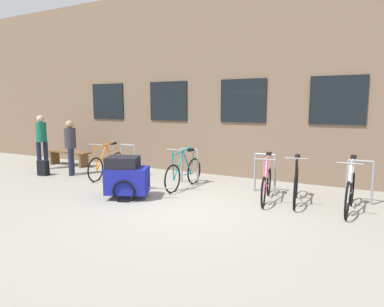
{
  "coord_description": "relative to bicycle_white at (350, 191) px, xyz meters",
  "views": [
    {
      "loc": [
        3.13,
        -5.82,
        2.05
      ],
      "look_at": [
        -0.75,
        1.6,
        0.84
      ],
      "focal_mm": 31.81,
      "sensor_mm": 36.0,
      "label": 1
    }
  ],
  "objects": [
    {
      "name": "ground_plane",
      "position": [
        -2.88,
        -1.26,
        -0.39
      ],
      "size": [
        42.0,
        42.0,
        0.0
      ],
      "primitive_type": "plane",
      "color": "gray"
    },
    {
      "name": "storefront_building",
      "position": [
        -2.88,
        5.67,
        2.33
      ],
      "size": [
        28.0,
        7.5,
        5.44
      ],
      "color": "#7A604C",
      "rests_on": "ground"
    },
    {
      "name": "bike_rack",
      "position": [
        -2.86,
        0.64,
        0.15
      ],
      "size": [
        6.53,
        0.05,
        0.92
      ],
      "color": "gray",
      "rests_on": "ground"
    },
    {
      "name": "bicycle_white",
      "position": [
        0.0,
        0.0,
        0.0
      ],
      "size": [
        0.44,
        1.74,
        1.07
      ],
      "color": "black",
      "rests_on": "ground"
    },
    {
      "name": "bicycle_teal",
      "position": [
        -3.75,
        0.14,
        -0.01
      ],
      "size": [
        0.44,
        1.75,
        1.04
      ],
      "color": "black",
      "rests_on": "ground"
    },
    {
      "name": "bicycle_pink",
      "position": [
        -1.64,
        -0.01,
        -0.02
      ],
      "size": [
        0.44,
        1.66,
        1.02
      ],
      "color": "black",
      "rests_on": "ground"
    },
    {
      "name": "bicycle_orange",
      "position": [
        -6.26,
        0.19,
        -0.02
      ],
      "size": [
        0.44,
        1.72,
        1.02
      ],
      "color": "black",
      "rests_on": "ground"
    },
    {
      "name": "bicycle_black",
      "position": [
        -1.04,
        0.13,
        -0.01
      ],
      "size": [
        0.44,
        1.71,
        1.04
      ],
      "color": "black",
      "rests_on": "ground"
    },
    {
      "name": "bike_trailer",
      "position": [
        -4.41,
        -1.28,
        0.09
      ],
      "size": [
        1.45,
        0.92,
        0.94
      ],
      "color": "navy",
      "rests_on": "ground"
    },
    {
      "name": "wooden_bench",
      "position": [
        -8.7,
        1.04,
        -0.03
      ],
      "size": [
        1.71,
        0.4,
        0.49
      ],
      "color": "brown",
      "rests_on": "ground"
    },
    {
      "name": "person_by_bench",
      "position": [
        -7.42,
        -0.04,
        0.52
      ],
      "size": [
        0.32,
        0.32,
        1.59
      ],
      "color": "#1E2338",
      "rests_on": "ground"
    },
    {
      "name": "person_browsing",
      "position": [
        -8.9,
        0.17,
        0.6
      ],
      "size": [
        0.32,
        0.35,
        1.72
      ],
      "color": "#1E2338",
      "rests_on": "ground"
    },
    {
      "name": "backpack",
      "position": [
        -8.1,
        -0.47,
        -0.17
      ],
      "size": [
        0.32,
        0.26,
        0.44
      ],
      "primitive_type": "cube",
      "rotation": [
        0.0,
        0.0,
        0.23
      ],
      "color": "black",
      "rests_on": "ground"
    }
  ]
}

